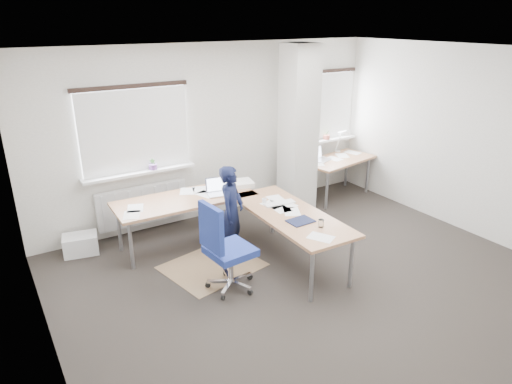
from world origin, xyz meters
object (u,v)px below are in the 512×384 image
task_chair (228,266)px  desk_side (338,161)px  desk_main (238,207)px  person (232,212)px

task_chair → desk_side: bearing=22.3°
desk_main → person: 0.15m
desk_main → task_chair: (-0.59, -0.76, -0.37)m
desk_side → desk_main: bearing=-170.9°
task_chair → person: bearing=52.0°
desk_main → desk_side: desk_side is taller
desk_main → person: person is taller
desk_side → person: bearing=-170.8°
desk_main → desk_side: size_ratio=1.78×
person → task_chair: bearing=-163.2°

